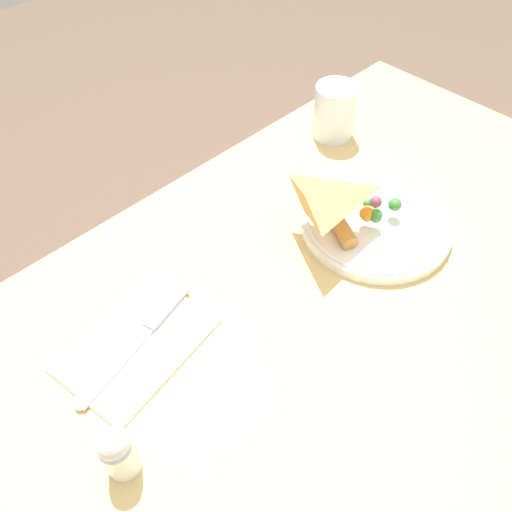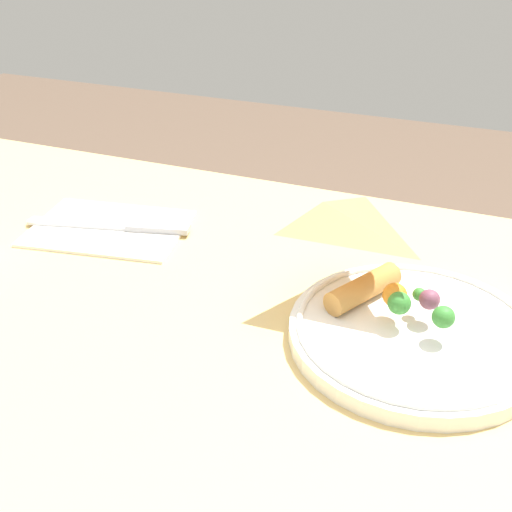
{
  "view_description": "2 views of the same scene",
  "coord_description": "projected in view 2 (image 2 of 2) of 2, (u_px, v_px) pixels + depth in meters",
  "views": [
    {
      "loc": [
        0.34,
        0.18,
        1.26
      ],
      "look_at": [
        0.03,
        -0.14,
        0.76
      ],
      "focal_mm": 35.0,
      "sensor_mm": 36.0,
      "label": 1
    },
    {
      "loc": [
        -0.22,
        0.42,
        1.07
      ],
      "look_at": [
        -0.0,
        -0.12,
        0.74
      ],
      "focal_mm": 45.0,
      "sensor_mm": 36.0,
      "label": 2
    }
  ],
  "objects": [
    {
      "name": "napkin_folded",
      "position": [
        109.0,
        228.0,
        0.79
      ],
      "size": [
        0.21,
        0.16,
        0.0
      ],
      "rotation": [
        0.0,
        0.0,
        0.17
      ],
      "color": "white",
      "rests_on": "dining_table"
    },
    {
      "name": "plate_pizza",
      "position": [
        413.0,
        328.0,
        0.59
      ],
      "size": [
        0.23,
        0.23,
        0.05
      ],
      "color": "white",
      "rests_on": "dining_table"
    },
    {
      "name": "butter_knife",
      "position": [
        117.0,
        225.0,
        0.79
      ],
      "size": [
        0.21,
        0.07,
        0.01
      ],
      "rotation": [
        0.0,
        0.0,
        0.25
      ],
      "color": "#B2B2B7",
      "rests_on": "napkin_folded"
    },
    {
      "name": "dining_table",
      "position": [
        207.0,
        425.0,
        0.63
      ],
      "size": [
        1.22,
        0.77,
        0.7
      ],
      "color": "#DBB770",
      "rests_on": "ground_plane"
    }
  ]
}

